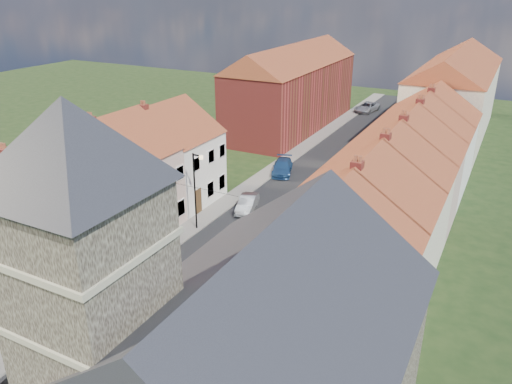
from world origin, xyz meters
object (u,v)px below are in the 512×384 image
at_px(car_mid, 247,203).
at_px(car_far, 282,167).
at_px(car_near, 41,364).
at_px(pedestrian_right, 187,346).
at_px(car_far_b, 337,177).
at_px(church, 240,361).
at_px(lamppost, 196,187).
at_px(car_distant, 367,107).

bearing_deg(car_mid, car_far, 82.12).
xyz_separation_m(car_near, car_mid, (-0.24, 21.04, -0.07)).
relative_size(car_mid, pedestrian_right, 2.20).
relative_size(car_mid, car_far_b, 0.88).
xyz_separation_m(car_mid, car_far_b, (4.52, 9.19, 0.00)).
bearing_deg(church, car_mid, 118.10).
xyz_separation_m(church, lamppost, (-13.17, 16.68, -2.34)).
bearing_deg(pedestrian_right, lamppost, -67.12).
bearing_deg(car_mid, car_near, -103.98).
height_order(church, car_distant, church).
distance_m(lamppost, pedestrian_right, 14.58).
relative_size(church, car_near, 3.79).
bearing_deg(car_far, car_far_b, -19.08).
relative_size(church, pedestrian_right, 8.98).
relative_size(car_far, pedestrian_right, 2.61).
height_order(car_mid, pedestrian_right, pedestrian_right).
relative_size(car_near, car_mid, 1.08).
bearing_deg(church, pedestrian_right, 141.10).
bearing_deg(lamppost, car_far_b, 66.07).
relative_size(church, lamppost, 2.53).
relative_size(car_mid, car_far, 0.84).
distance_m(church, car_near, 12.39).
xyz_separation_m(car_distant, pedestrian_right, (6.68, -54.50, 0.28)).
bearing_deg(pedestrian_right, car_far_b, -96.05).
xyz_separation_m(car_near, car_far, (-1.32, 30.23, -0.04)).
bearing_deg(car_far_b, pedestrian_right, 109.49).
xyz_separation_m(church, pedestrian_right, (-5.58, 4.50, -4.91)).
bearing_deg(car_near, car_mid, 88.83).
distance_m(car_distant, car_far_b, 28.82).
bearing_deg(car_far_b, car_near, 98.41).
xyz_separation_m(church, car_far_b, (-6.96, 30.68, -5.26)).
height_order(lamppost, car_distant, lamppost).
bearing_deg(car_distant, lamppost, -82.26).
xyz_separation_m(church, car_far, (-12.56, 30.68, -5.24)).
bearing_deg(car_near, pedestrian_right, 33.79).
height_order(car_near, car_far, car_near).
distance_m(car_near, car_far, 30.26).
distance_m(car_near, car_distant, 58.57).
bearing_deg(car_far_b, car_far, 16.47).
bearing_deg(lamppost, car_near, -83.20).
distance_m(lamppost, car_near, 16.59).
relative_size(car_near, car_distant, 0.82).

